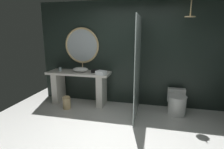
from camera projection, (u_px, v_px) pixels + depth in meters
ground_plane at (114, 143)px, 3.16m from camera, size 5.76×5.76×0.00m
back_wall_panel at (130, 54)px, 4.66m from camera, size 4.80×0.10×2.60m
vanity_counter at (79, 84)px, 4.79m from camera, size 1.61×0.56×0.85m
vessel_sink at (80, 69)px, 4.72m from camera, size 0.41×0.34×0.24m
tumbler_cup at (60, 69)px, 4.80m from camera, size 0.07×0.07×0.10m
tissue_box at (94, 71)px, 4.61m from camera, size 0.14×0.11×0.09m
round_wall_mirror at (82, 46)px, 4.82m from camera, size 0.93×0.05×0.93m
shower_glass_panel at (138, 68)px, 4.01m from camera, size 0.02×1.25×2.18m
rain_shower_head at (190, 15)px, 3.81m from camera, size 0.22×0.22×0.36m
toilet at (177, 103)px, 4.25m from camera, size 0.42×0.59×0.53m
waste_bin at (67, 102)px, 4.53m from camera, size 0.19×0.19×0.32m
folded_hand_towel at (101, 73)px, 4.39m from camera, size 0.27×0.24×0.10m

